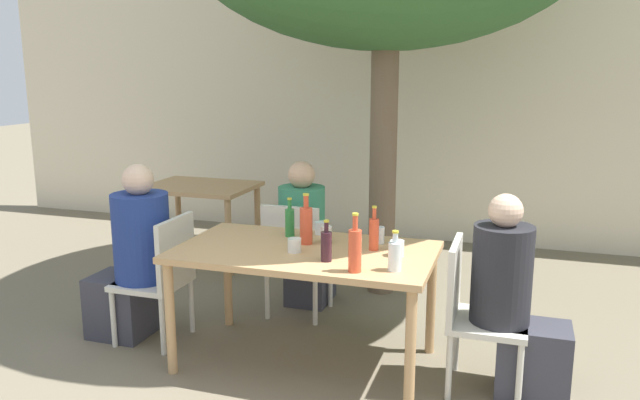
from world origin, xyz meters
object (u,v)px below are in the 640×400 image
dining_table_front (305,261)px  drinking_glass_0 (326,235)px  drinking_glass_3 (379,235)px  drinking_glass_4 (397,248)px  patio_chair_0 (162,273)px  patio_chair_1 (473,308)px  wine_bottle_5 (326,245)px  person_seated_1 (515,308)px  soda_bottle_4 (374,233)px  person_seated_0 (133,260)px  green_bottle_2 (290,222)px  soda_bottle_3 (355,249)px  soda_bottle_0 (306,224)px  dining_table_back (201,196)px  drinking_glass_1 (321,228)px  drinking_glass_2 (294,245)px  person_seated_2 (306,242)px  water_bottle_1 (395,255)px  patio_chair_2 (295,254)px

dining_table_front → drinking_glass_0: bearing=60.0°
drinking_glass_3 → drinking_glass_4: (0.16, -0.23, -0.01)m
patio_chair_0 → patio_chair_1: same height
wine_bottle_5 → person_seated_1: bearing=10.4°
soda_bottle_4 → wine_bottle_5: soda_bottle_4 is taller
person_seated_0 → drinking_glass_3: person_seated_0 is taller
green_bottle_2 → drinking_glass_3: size_ratio=2.43×
soda_bottle_3 → soda_bottle_4: (0.00, 0.44, -0.02)m
patio_chair_0 → drinking_glass_0: (1.12, 0.15, 0.32)m
patio_chair_1 → person_seated_1: person_seated_1 is taller
soda_bottle_0 → dining_table_back: bearing=135.5°
person_seated_0 → drinking_glass_1: size_ratio=14.45×
person_seated_0 → drinking_glass_3: (1.66, 0.27, 0.25)m
drinking_glass_2 → drinking_glass_3: size_ratio=0.80×
dining_table_front → dining_table_back: bearing=134.1°
person_seated_2 → drinking_glass_0: 0.91m
person_seated_2 → drinking_glass_0: (0.41, -0.76, 0.29)m
dining_table_front → dining_table_back: (-1.68, 1.73, -0.04)m
person_seated_2 → water_bottle_1: person_seated_2 is taller
dining_table_back → soda_bottle_0: soda_bottle_0 is taller
dining_table_back → soda_bottle_3: (2.09, -2.07, 0.24)m
soda_bottle_3 → person_seated_1: bearing=21.2°
drinking_glass_1 → drinking_glass_2: size_ratio=1.00×
green_bottle_2 → dining_table_front: bearing=-51.8°
green_bottle_2 → drinking_glass_4: size_ratio=2.79×
patio_chair_0 → person_seated_2: 1.16m
patio_chair_1 → person_seated_2: (-1.35, 0.92, 0.03)m
soda_bottle_3 → drinking_glass_1: soda_bottle_3 is taller
person_seated_0 → soda_bottle_4: size_ratio=4.44×
patio_chair_1 → person_seated_2: size_ratio=0.75×
drinking_glass_1 → drinking_glass_2: same height
drinking_glass_2 → water_bottle_1: bearing=-13.9°
soda_bottle_0 → drinking_glass_2: size_ratio=3.81×
dining_table_front → patio_chair_2: 0.78m
patio_chair_0 → person_seated_0: (-0.22, -0.00, 0.07)m
drinking_glass_4 → person_seated_2: bearing=135.3°
person_seated_1 → drinking_glass_2: bearing=93.7°
dining_table_front → patio_chair_1: patio_chair_1 is taller
green_bottle_2 → wine_bottle_5: bearing=-48.3°
dining_table_back → person_seated_0: person_seated_0 is taller
person_seated_0 → soda_bottle_4: 1.70m
person_seated_0 → wine_bottle_5: (1.45, -0.20, 0.29)m
green_bottle_2 → person_seated_2: bearing=100.6°
soda_bottle_4 → person_seated_1: bearing=-7.4°
wine_bottle_5 → soda_bottle_0: bearing=126.9°
drinking_glass_2 → drinking_glass_3: drinking_glass_3 is taller
water_bottle_1 → soda_bottle_4: (-0.20, 0.36, 0.02)m
dining_table_back → green_bottle_2: 2.11m
person_seated_0 → green_bottle_2: 1.13m
person_seated_2 → green_bottle_2: 0.76m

